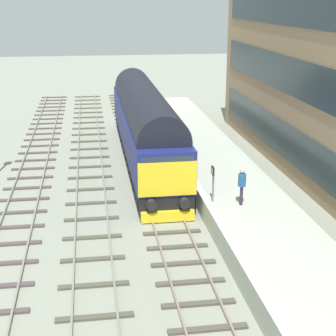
{
  "coord_description": "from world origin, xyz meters",
  "views": [
    {
      "loc": [
        -3.29,
        -25.95,
        9.73
      ],
      "look_at": [
        0.2,
        -2.49,
        2.16
      ],
      "focal_mm": 57.39,
      "sensor_mm": 36.0,
      "label": 1
    }
  ],
  "objects": [
    {
      "name": "ground_plane",
      "position": [
        0.0,
        0.0,
        0.0
      ],
      "size": [
        140.0,
        140.0,
        0.0
      ],
      "primitive_type": "plane",
      "color": "gray",
      "rests_on": "ground"
    },
    {
      "name": "track_adjacent_west",
      "position": [
        -3.42,
        -0.0,
        0.06
      ],
      "size": [
        2.5,
        60.0,
        0.15
      ],
      "color": "gray",
      "rests_on": "ground"
    },
    {
      "name": "track_main",
      "position": [
        0.0,
        0.0,
        0.06
      ],
      "size": [
        2.5,
        60.0,
        0.15
      ],
      "color": "gray",
      "rests_on": "ground"
    },
    {
      "name": "waiting_passenger",
      "position": [
        3.16,
        -4.55,
        1.99
      ],
      "size": [
        0.43,
        0.49,
        1.64
      ],
      "rotation": [
        0.0,
        0.0,
        1.24
      ],
      "color": "#30253B",
      "rests_on": "station_platform"
    },
    {
      "name": "diesel_locomotive",
      "position": [
        0.0,
        5.8,
        2.49
      ],
      "size": [
        2.74,
        19.34,
        4.68
      ],
      "color": "black",
      "rests_on": "ground"
    },
    {
      "name": "station_platform",
      "position": [
        3.6,
        0.0,
        0.5
      ],
      "size": [
        4.0,
        44.0,
        1.01
      ],
      "color": "#ACB2A2",
      "rests_on": "ground"
    },
    {
      "name": "platform_number_sign",
      "position": [
        1.98,
        -4.05,
        2.1
      ],
      "size": [
        0.1,
        0.44,
        1.63
      ],
      "color": "slate",
      "rests_on": "station_platform"
    },
    {
      "name": "track_adjacent_far_west",
      "position": [
        -6.75,
        -0.0,
        0.06
      ],
      "size": [
        2.5,
        60.0,
        0.15
      ],
      "color": "gray",
      "rests_on": "ground"
    }
  ]
}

